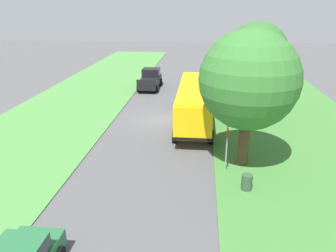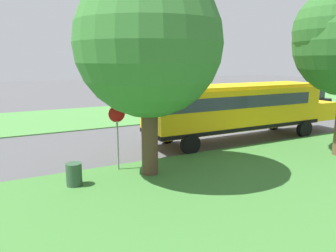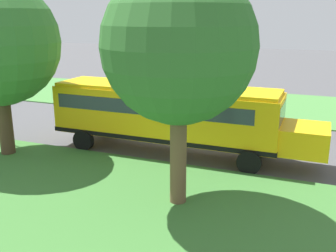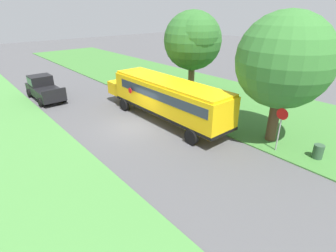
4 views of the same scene
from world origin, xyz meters
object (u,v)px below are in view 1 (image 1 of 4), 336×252
trash_bin (247,183)px  oak_tree_beside_bus (256,52)px  pickup_truck (150,79)px  oak_tree_roadside_mid (251,81)px  school_bus (195,100)px  stop_sign (227,143)px

trash_bin → oak_tree_beside_bus: bearing=-98.4°
pickup_truck → oak_tree_roadside_mid: (-8.44, 18.24, 3.98)m
school_bus → oak_tree_roadside_mid: 8.14m
pickup_truck → oak_tree_beside_bus: oak_tree_beside_bus is taller
stop_sign → oak_tree_beside_bus: bearing=-105.4°
school_bus → trash_bin: school_bus is taller
oak_tree_beside_bus → oak_tree_roadside_mid: size_ratio=0.99×
school_bus → pickup_truck: school_bus is taller
school_bus → stop_sign: bearing=104.1°
stop_sign → pickup_truck: bearing=-69.3°
school_bus → trash_bin: bearing=106.6°
pickup_truck → oak_tree_beside_bus: size_ratio=0.69×
pickup_truck → oak_tree_beside_bus: bearing=136.5°
oak_tree_beside_bus → oak_tree_roadside_mid: (1.56, 8.77, -0.37)m
oak_tree_beside_bus → trash_bin: oak_tree_beside_bus is taller
oak_tree_beside_bus → trash_bin: (1.75, 11.78, -4.97)m
oak_tree_roadside_mid → pickup_truck: bearing=-65.2°
school_bus → trash_bin: (-2.93, 9.85, -1.47)m
school_bus → stop_sign: 8.12m
pickup_truck → trash_bin: (-8.25, 21.26, -0.62)m
pickup_truck → oak_tree_roadside_mid: oak_tree_roadside_mid is taller
oak_tree_beside_bus → stop_sign: 10.82m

